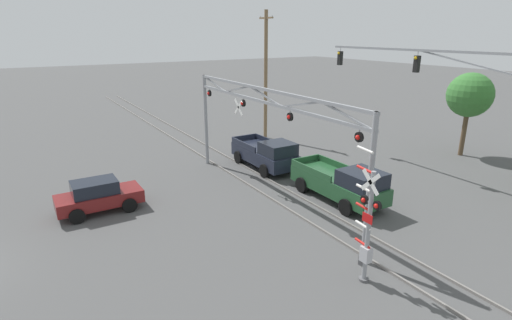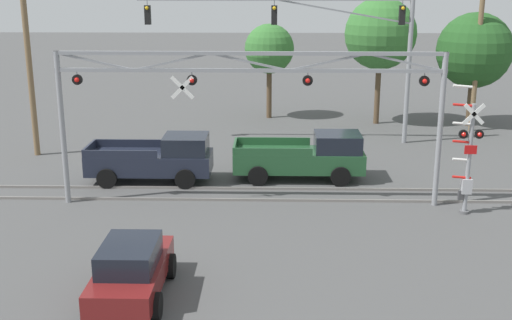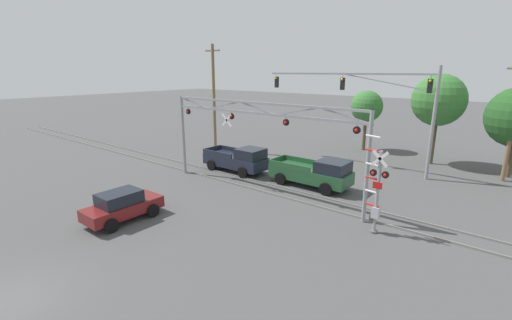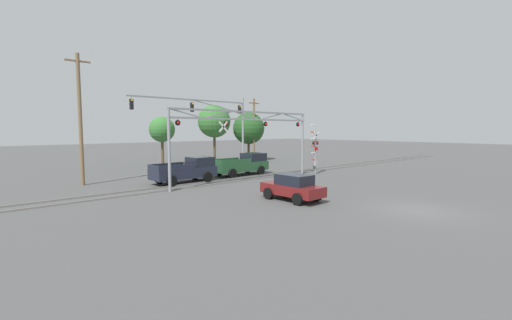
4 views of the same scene
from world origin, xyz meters
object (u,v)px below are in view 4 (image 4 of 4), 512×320
(pickup_truck_lead, at_px, (243,164))
(background_tree_far_right_verge, at_px, (214,121))
(pickup_truck_following, at_px, (187,170))
(background_tree_beyond_span, at_px, (249,128))
(background_tree_far_left_verge, at_px, (162,130))
(utility_pole_right, at_px, (254,129))
(utility_pole_left, at_px, (80,118))
(crossing_signal_mast, at_px, (315,154))
(sedan_waiting, at_px, (293,187))
(crossing_gantry, at_px, (247,129))
(traffic_signal_span, at_px, (218,117))

(pickup_truck_lead, distance_m, background_tree_far_right_verge, 13.15)
(pickup_truck_following, height_order, background_tree_beyond_span, background_tree_beyond_span)
(pickup_truck_following, distance_m, background_tree_far_right_verge, 16.93)
(background_tree_beyond_span, distance_m, background_tree_far_left_verge, 12.02)
(pickup_truck_lead, distance_m, pickup_truck_following, 6.37)
(utility_pole_right, distance_m, background_tree_far_left_verge, 12.09)
(utility_pole_left, xyz_separation_m, background_tree_far_right_verge, (17.87, 7.76, 0.16))
(crossing_signal_mast, xyz_separation_m, background_tree_far_left_verge, (-7.25, 17.14, 2.29))
(sedan_waiting, bearing_deg, crossing_gantry, 69.29)
(background_tree_far_right_verge, bearing_deg, pickup_truck_following, -133.07)
(background_tree_far_left_verge, bearing_deg, traffic_signal_span, -60.79)
(pickup_truck_lead, bearing_deg, crossing_gantry, -125.14)
(traffic_signal_span, relative_size, utility_pole_right, 1.67)
(pickup_truck_lead, relative_size, utility_pole_left, 0.56)
(pickup_truck_following, xyz_separation_m, background_tree_far_right_verge, (11.18, 11.96, 4.32))
(background_tree_beyond_span, bearing_deg, traffic_signal_span, -152.49)
(pickup_truck_lead, xyz_separation_m, background_tree_beyond_span, (10.19, 10.94, 3.43))
(crossing_signal_mast, relative_size, background_tree_far_left_verge, 0.82)
(sedan_waiting, height_order, utility_pole_left, utility_pole_left)
(background_tree_beyond_span, xyz_separation_m, background_tree_far_right_verge, (-5.37, 0.50, 0.89))
(pickup_truck_following, relative_size, utility_pole_right, 0.62)
(crossing_gantry, distance_m, crossing_signal_mast, 8.32)
(crossing_signal_mast, bearing_deg, traffic_signal_span, 108.93)
(sedan_waiting, bearing_deg, background_tree_beyond_span, 54.89)
(pickup_truck_following, relative_size, background_tree_far_right_verge, 0.70)
(pickup_truck_lead, xyz_separation_m, sedan_waiting, (-5.22, -10.98, -0.18))
(background_tree_far_left_verge, height_order, background_tree_far_right_verge, background_tree_far_right_verge)
(pickup_truck_lead, relative_size, sedan_waiting, 1.40)
(crossing_signal_mast, distance_m, sedan_waiting, 12.84)
(pickup_truck_lead, relative_size, pickup_truck_following, 1.06)
(crossing_signal_mast, relative_size, traffic_signal_span, 0.34)
(sedan_waiting, distance_m, background_tree_far_left_verge, 24.46)
(pickup_truck_lead, bearing_deg, pickup_truck_following, -175.36)
(crossing_gantry, relative_size, sedan_waiting, 3.61)
(utility_pole_right, bearing_deg, background_tree_far_right_verge, 159.91)
(utility_pole_right, bearing_deg, sedan_waiting, -126.45)
(background_tree_far_left_verge, bearing_deg, utility_pole_left, -140.80)
(crossing_signal_mast, xyz_separation_m, utility_pole_left, (-18.65, 7.85, 3.19))
(crossing_gantry, xyz_separation_m, background_tree_far_right_verge, (7.14, 14.73, 0.94))
(background_tree_far_left_verge, distance_m, background_tree_far_right_verge, 6.74)
(sedan_waiting, relative_size, background_tree_beyond_span, 0.60)
(pickup_truck_lead, bearing_deg, utility_pole_left, 164.23)
(crossing_gantry, height_order, background_tree_far_left_verge, crossing_gantry)
(pickup_truck_lead, distance_m, background_tree_far_left_verge, 13.48)
(crossing_gantry, relative_size, pickup_truck_following, 2.74)
(traffic_signal_span, xyz_separation_m, background_tree_far_left_verge, (-3.55, 6.35, -1.39))
(utility_pole_left, bearing_deg, utility_pole_right, 14.35)
(traffic_signal_span, bearing_deg, background_tree_beyond_span, 27.51)
(background_tree_far_right_verge, bearing_deg, crossing_gantry, -115.86)
(background_tree_beyond_span, bearing_deg, sedan_waiting, -125.11)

